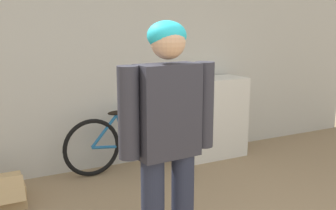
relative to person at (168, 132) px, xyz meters
name	(u,v)px	position (x,y,z in m)	size (l,w,h in m)	color
wall_back	(88,56)	(0.09, 2.10, 0.33)	(8.00, 0.07, 2.60)	silver
side_shelf	(212,117)	(1.56, 1.83, -0.47)	(0.80, 0.44, 0.99)	white
person	(168,132)	(0.00, 0.00, 0.00)	(0.67, 0.24, 1.67)	#23283D
bicycle	(137,139)	(0.55, 1.88, -0.62)	(1.73, 0.46, 0.72)	black
banana	(201,77)	(1.41, 1.87, 0.05)	(0.32, 0.09, 0.04)	#EAD64C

